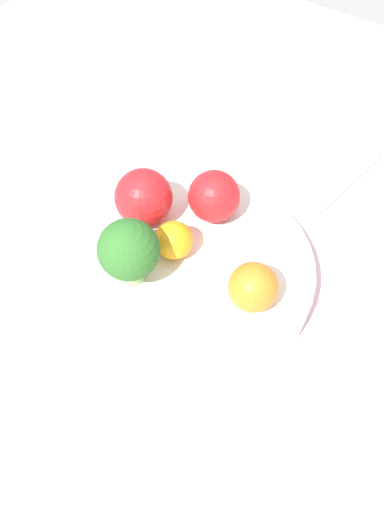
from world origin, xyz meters
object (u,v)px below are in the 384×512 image
at_px(broccoli, 129,251).
at_px(apple_green, 214,196).
at_px(apple_red, 144,198).
at_px(napkin, 311,160).
at_px(orange_back, 176,238).
at_px(orange_front, 253,287).
at_px(bowl, 192,271).

xyz_separation_m(broccoli, apple_green, (0.02, 0.11, -0.02)).
bearing_deg(apple_red, broccoli, -61.00).
bearing_deg(apple_red, napkin, 66.16).
bearing_deg(orange_back, apple_green, 86.21).
relative_size(orange_front, napkin, 0.30).
xyz_separation_m(bowl, orange_front, (0.07, -0.01, 0.04)).
bearing_deg(broccoli, orange_front, 21.62).
relative_size(orange_front, orange_back, 1.21).
bearing_deg(orange_back, broccoli, -105.87).
bearing_deg(apple_green, orange_back, -93.79).
height_order(broccoli, apple_red, broccoli).
height_order(apple_green, orange_front, apple_green).
height_order(bowl, apple_green, apple_green).
height_order(apple_red, orange_front, apple_red).
relative_size(bowl, napkin, 1.60).
distance_m(broccoli, orange_back, 0.06).
distance_m(apple_red, orange_back, 0.06).
bearing_deg(orange_front, apple_green, 141.58).
distance_m(apple_green, orange_back, 0.06).
distance_m(bowl, orange_front, 0.08).
xyz_separation_m(orange_back, napkin, (0.04, 0.23, -0.05)).
distance_m(bowl, apple_green, 0.08).
xyz_separation_m(orange_front, orange_back, (-0.09, 0.01, -0.00)).
distance_m(bowl, napkin, 0.24).
distance_m(apple_green, orange_front, 0.11).
relative_size(broccoli, orange_front, 1.58).
bearing_deg(apple_green, broccoli, -99.36).
distance_m(broccoli, orange_front, 0.12).
bearing_deg(apple_red, bowl, -15.43).
bearing_deg(bowl, napkin, 85.09).
xyz_separation_m(bowl, orange_back, (-0.02, 0.00, 0.04)).
bearing_deg(bowl, broccoli, -127.13).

